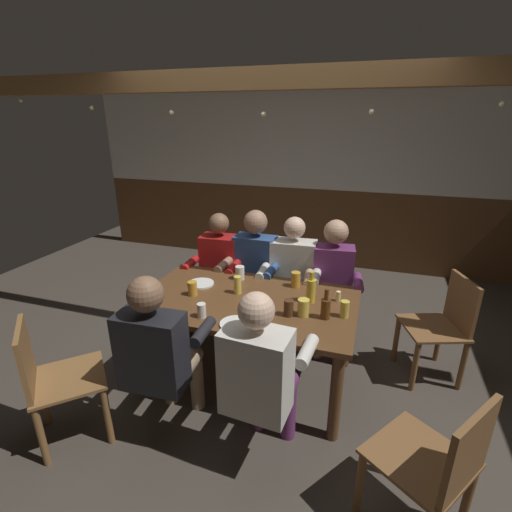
{
  "coord_description": "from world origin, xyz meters",
  "views": [
    {
      "loc": [
        0.86,
        -2.5,
        2.05
      ],
      "look_at": [
        0.0,
        0.15,
        1.0
      ],
      "focal_mm": 26.11,
      "sensor_mm": 36.0,
      "label": 1
    }
  ],
  "objects_px": {
    "person_2": "(292,274)",
    "chair_empty_near_right": "(54,379)",
    "chair_empty_near_left": "(443,325)",
    "pint_glass_1": "(202,310)",
    "person_4": "(159,350)",
    "person_0": "(218,266)",
    "chair_empty_far_end": "(436,466)",
    "person_5": "(260,373)",
    "plate_1": "(201,283)",
    "pint_glass_0": "(303,308)",
    "bottle_0": "(311,290)",
    "pint_glass_2": "(289,308)",
    "person_3": "(333,279)",
    "bottle_1": "(326,307)",
    "pint_glass_4": "(238,285)",
    "pint_glass_5": "(240,273)",
    "plate_0": "(236,324)",
    "pint_glass_7": "(192,288)",
    "table_candle": "(338,296)",
    "pint_glass_3": "(296,280)",
    "pint_glass_6": "(345,309)",
    "person_1": "(253,267)",
    "dining_table": "(247,310)"
  },
  "relations": [
    {
      "from": "person_4",
      "to": "bottle_0",
      "type": "bearing_deg",
      "value": 42.39
    },
    {
      "from": "person_0",
      "to": "pint_glass_0",
      "type": "xyz_separation_m",
      "value": [
        1.02,
        -0.84,
        0.14
      ]
    },
    {
      "from": "person_5",
      "to": "chair_empty_far_end",
      "type": "xyz_separation_m",
      "value": [
        0.94,
        -0.17,
        -0.19
      ]
    },
    {
      "from": "bottle_0",
      "to": "pint_glass_2",
      "type": "height_order",
      "value": "bottle_0"
    },
    {
      "from": "person_3",
      "to": "bottle_1",
      "type": "relative_size",
      "value": 5.39
    },
    {
      "from": "person_1",
      "to": "pint_glass_3",
      "type": "relative_size",
      "value": 9.68
    },
    {
      "from": "pint_glass_0",
      "to": "pint_glass_7",
      "type": "height_order",
      "value": "pint_glass_0"
    },
    {
      "from": "person_5",
      "to": "pint_glass_0",
      "type": "bearing_deg",
      "value": 83.07
    },
    {
      "from": "person_2",
      "to": "bottle_1",
      "type": "relative_size",
      "value": 5.38
    },
    {
      "from": "person_5",
      "to": "pint_glass_4",
      "type": "xyz_separation_m",
      "value": [
        -0.44,
        0.81,
        0.14
      ]
    },
    {
      "from": "bottle_0",
      "to": "bottle_1",
      "type": "height_order",
      "value": "bottle_0"
    },
    {
      "from": "pint_glass_1",
      "to": "pint_glass_4",
      "type": "bearing_deg",
      "value": 76.14
    },
    {
      "from": "pint_glass_4",
      "to": "table_candle",
      "type": "bearing_deg",
      "value": 7.84
    },
    {
      "from": "person_5",
      "to": "chair_empty_far_end",
      "type": "relative_size",
      "value": 1.37
    },
    {
      "from": "pint_glass_5",
      "to": "pint_glass_6",
      "type": "distance_m",
      "value": 1.0
    },
    {
      "from": "person_5",
      "to": "plate_1",
      "type": "distance_m",
      "value": 1.18
    },
    {
      "from": "pint_glass_3",
      "to": "pint_glass_6",
      "type": "xyz_separation_m",
      "value": [
        0.43,
        -0.38,
        -0.0
      ]
    },
    {
      "from": "chair_empty_near_left",
      "to": "pint_glass_1",
      "type": "bearing_deg",
      "value": 97.93
    },
    {
      "from": "dining_table",
      "to": "pint_glass_4",
      "type": "relative_size",
      "value": 11.52
    },
    {
      "from": "pint_glass_1",
      "to": "pint_glass_7",
      "type": "xyz_separation_m",
      "value": [
        -0.22,
        0.29,
        0.0
      ]
    },
    {
      "from": "chair_empty_near_left",
      "to": "person_4",
      "type": "bearing_deg",
      "value": 104.82
    },
    {
      "from": "person_1",
      "to": "pint_glass_1",
      "type": "distance_m",
      "value": 1.09
    },
    {
      "from": "person_2",
      "to": "chair_empty_near_left",
      "type": "relative_size",
      "value": 1.36
    },
    {
      "from": "plate_1",
      "to": "pint_glass_5",
      "type": "relative_size",
      "value": 1.86
    },
    {
      "from": "pint_glass_3",
      "to": "pint_glass_4",
      "type": "height_order",
      "value": "pint_glass_4"
    },
    {
      "from": "pint_glass_1",
      "to": "pint_glass_7",
      "type": "distance_m",
      "value": 0.37
    },
    {
      "from": "person_5",
      "to": "pint_glass_1",
      "type": "bearing_deg",
      "value": 150.05
    },
    {
      "from": "plate_0",
      "to": "bottle_1",
      "type": "distance_m",
      "value": 0.63
    },
    {
      "from": "pint_glass_5",
      "to": "pint_glass_7",
      "type": "xyz_separation_m",
      "value": [
        -0.25,
        -0.4,
        -0.0
      ]
    },
    {
      "from": "person_3",
      "to": "plate_1",
      "type": "height_order",
      "value": "person_3"
    },
    {
      "from": "person_1",
      "to": "pint_glass_2",
      "type": "height_order",
      "value": "person_1"
    },
    {
      "from": "person_2",
      "to": "table_candle",
      "type": "height_order",
      "value": "person_2"
    },
    {
      "from": "bottle_1",
      "to": "pint_glass_1",
      "type": "distance_m",
      "value": 0.86
    },
    {
      "from": "plate_0",
      "to": "chair_empty_far_end",
      "type": "bearing_deg",
      "value": -22.98
    },
    {
      "from": "person_2",
      "to": "person_4",
      "type": "height_order",
      "value": "person_4"
    },
    {
      "from": "chair_empty_near_left",
      "to": "bottle_0",
      "type": "bearing_deg",
      "value": 93.06
    },
    {
      "from": "chair_empty_near_right",
      "to": "bottle_1",
      "type": "xyz_separation_m",
      "value": [
        1.59,
        0.86,
        0.34
      ]
    },
    {
      "from": "person_0",
      "to": "pint_glass_2",
      "type": "xyz_separation_m",
      "value": [
        0.92,
        -0.87,
        0.14
      ]
    },
    {
      "from": "person_0",
      "to": "chair_empty_far_end",
      "type": "distance_m",
      "value": 2.46
    },
    {
      "from": "person_3",
      "to": "person_4",
      "type": "relative_size",
      "value": 1.0
    },
    {
      "from": "person_1",
      "to": "plate_0",
      "type": "height_order",
      "value": "person_1"
    },
    {
      "from": "chair_empty_near_right",
      "to": "pint_glass_5",
      "type": "bearing_deg",
      "value": 104.03
    },
    {
      "from": "person_3",
      "to": "person_4",
      "type": "height_order",
      "value": "person_3"
    },
    {
      "from": "pint_glass_4",
      "to": "pint_glass_7",
      "type": "relative_size",
      "value": 1.28
    },
    {
      "from": "plate_1",
      "to": "pint_glass_1",
      "type": "xyz_separation_m",
      "value": [
        0.25,
        -0.49,
        0.04
      ]
    },
    {
      "from": "person_2",
      "to": "chair_empty_near_right",
      "type": "xyz_separation_m",
      "value": [
        -1.17,
        -1.7,
        -0.19
      ]
    },
    {
      "from": "plate_1",
      "to": "pint_glass_7",
      "type": "height_order",
      "value": "pint_glass_7"
    },
    {
      "from": "person_0",
      "to": "table_candle",
      "type": "height_order",
      "value": "person_0"
    },
    {
      "from": "pint_glass_0",
      "to": "pint_glass_6",
      "type": "xyz_separation_m",
      "value": [
        0.28,
        0.07,
        -0.0
      ]
    },
    {
      "from": "person_3",
      "to": "plate_1",
      "type": "xyz_separation_m",
      "value": [
        -1.03,
        -0.59,
        0.07
      ]
    }
  ]
}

